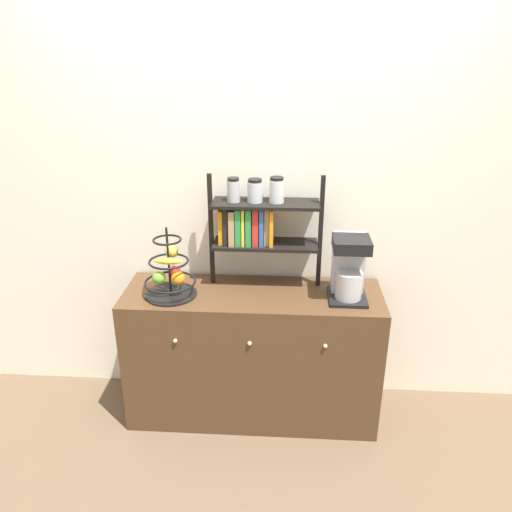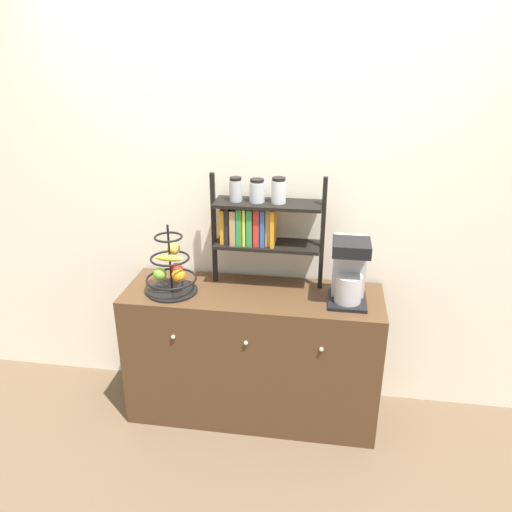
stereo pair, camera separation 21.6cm
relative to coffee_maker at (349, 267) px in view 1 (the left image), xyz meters
The scene contains 6 objects.
ground_plane 1.13m from the coffee_maker, 157.02° to the right, with size 12.00×12.00×0.00m, color brown.
wall_back 0.67m from the coffee_maker, 151.08° to the left, with size 7.00×0.05×2.60m, color silver.
sideboard 0.78m from the coffee_maker, behind, with size 1.45×0.48×0.81m.
coffee_maker is the anchor object (origin of this frame).
fruit_stand 0.97m from the coffee_maker, behind, with size 0.29×0.29×0.40m.
shelf_hutch 0.58m from the coffee_maker, 164.98° to the left, with size 0.63×0.20×0.64m.
Camera 1 is at (0.18, -2.24, 2.08)m, focal length 35.00 mm.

